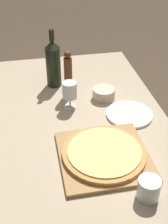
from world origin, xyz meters
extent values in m
plane|color=#4C3D2D|center=(0.00, 0.00, 0.00)|extent=(12.00, 12.00, 0.00)
cube|color=tan|center=(0.00, 0.00, 0.73)|extent=(0.87, 1.47, 0.03)
cylinder|color=brown|center=(-0.37, 0.67, 0.36)|extent=(0.06, 0.06, 0.71)
cylinder|color=brown|center=(0.37, 0.67, 0.36)|extent=(0.06, 0.06, 0.71)
cube|color=#A87A47|center=(0.05, -0.30, 0.75)|extent=(0.38, 0.38, 0.02)
cylinder|color=#C68947|center=(0.05, -0.30, 0.77)|extent=(0.36, 0.36, 0.02)
cylinder|color=#EAD67A|center=(0.05, -0.30, 0.78)|extent=(0.31, 0.31, 0.01)
cylinder|color=black|center=(-0.09, 0.36, 0.86)|extent=(0.08, 0.08, 0.23)
cone|color=black|center=(-0.09, 0.36, 1.00)|extent=(0.08, 0.08, 0.04)
cylinder|color=black|center=(-0.09, 0.36, 1.05)|extent=(0.03, 0.03, 0.06)
cylinder|color=#5B2D19|center=(-0.02, 0.23, 0.86)|extent=(0.04, 0.04, 0.23)
sphere|color=#5B2D19|center=(-0.02, 0.23, 0.99)|extent=(0.04, 0.04, 0.04)
cylinder|color=silver|center=(-0.03, 0.11, 0.75)|extent=(0.07, 0.07, 0.00)
cylinder|color=silver|center=(-0.03, 0.11, 0.78)|extent=(0.01, 0.01, 0.06)
cylinder|color=silver|center=(-0.03, 0.11, 0.85)|extent=(0.07, 0.07, 0.09)
cylinder|color=beige|center=(0.16, 0.16, 0.77)|extent=(0.12, 0.12, 0.06)
cylinder|color=silver|center=(0.16, -0.53, 0.79)|extent=(0.09, 0.09, 0.09)
cylinder|color=white|center=(0.25, -0.02, 0.75)|extent=(0.23, 0.23, 0.01)
camera|label=1|loc=(-0.22, -1.24, 1.67)|focal=50.00mm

